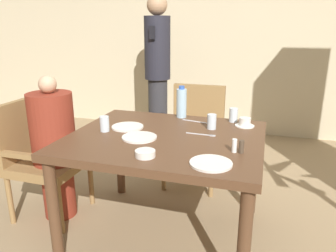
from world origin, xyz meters
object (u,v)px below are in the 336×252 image
(glass_tall_mid, at_px, (233,115))
(teacup_with_saucer, at_px, (245,123))
(chair_left_side, at_px, (40,154))
(plate_dessert_center, at_px, (128,127))
(bowl_small, at_px, (146,154))
(water_bottle, at_px, (182,103))
(chair_far_side, at_px, (195,130))
(plate_main_left, at_px, (139,137))
(glass_tall_near, at_px, (105,124))
(diner_in_left_chair, at_px, (54,147))
(standing_host, at_px, (158,69))
(glass_tall_far, at_px, (212,122))
(plate_main_right, at_px, (211,163))

(glass_tall_mid, bearing_deg, teacup_with_saucer, -45.23)
(chair_left_side, relative_size, plate_dessert_center, 4.02)
(teacup_with_saucer, relative_size, bowl_small, 1.22)
(teacup_with_saucer, xyz_separation_m, water_bottle, (-0.49, 0.10, 0.09))
(chair_far_side, bearing_deg, plate_main_left, -98.19)
(teacup_with_saucer, xyz_separation_m, bowl_small, (-0.47, -0.74, -0.01))
(glass_tall_near, bearing_deg, chair_left_side, 176.97)
(chair_left_side, bearing_deg, bowl_small, -20.33)
(diner_in_left_chair, height_order, standing_host, standing_host)
(bowl_small, bearing_deg, diner_in_left_chair, 156.77)
(glass_tall_far, bearing_deg, glass_tall_mid, 60.52)
(glass_tall_far, bearing_deg, teacup_with_saucer, 30.76)
(glass_tall_far, bearing_deg, standing_host, 121.22)
(diner_in_left_chair, height_order, glass_tall_mid, diner_in_left_chair)
(teacup_with_saucer, bearing_deg, glass_tall_far, -149.24)
(standing_host, xyz_separation_m, plate_dessert_center, (0.32, -1.62, -0.20))
(plate_main_right, bearing_deg, plate_main_left, 151.56)
(chair_far_side, relative_size, teacup_with_saucer, 6.57)
(plate_main_right, relative_size, water_bottle, 0.90)
(bowl_small, bearing_deg, standing_host, 106.98)
(chair_far_side, xyz_separation_m, glass_tall_mid, (0.39, -0.46, 0.30))
(chair_far_side, distance_m, plate_dessert_center, 0.91)
(diner_in_left_chair, distance_m, plate_dessert_center, 0.59)
(diner_in_left_chair, xyz_separation_m, standing_host, (0.23, 1.71, 0.38))
(plate_dessert_center, relative_size, glass_tall_far, 2.15)
(water_bottle, relative_size, glass_tall_mid, 2.37)
(plate_dessert_center, xyz_separation_m, glass_tall_mid, (0.69, 0.37, 0.05))
(standing_host, relative_size, teacup_with_saucer, 12.89)
(diner_in_left_chair, bearing_deg, plate_dessert_center, 8.93)
(water_bottle, height_order, glass_tall_near, water_bottle)
(plate_main_left, xyz_separation_m, glass_tall_far, (0.41, 0.33, 0.05))
(chair_left_side, relative_size, standing_host, 0.51)
(teacup_with_saucer, relative_size, glass_tall_mid, 1.31)
(standing_host, height_order, teacup_with_saucer, standing_host)
(plate_dessert_center, bearing_deg, plate_main_left, -48.64)
(chair_left_side, bearing_deg, glass_tall_near, -3.03)
(diner_in_left_chair, xyz_separation_m, glass_tall_near, (0.44, -0.03, 0.23))
(chair_far_side, xyz_separation_m, glass_tall_far, (0.26, -0.68, 0.30))
(plate_main_right, xyz_separation_m, glass_tall_far, (-0.10, 0.61, 0.05))
(glass_tall_near, bearing_deg, diner_in_left_chair, 176.03)
(plate_dessert_center, height_order, bowl_small, bowl_small)
(chair_left_side, relative_size, glass_tall_near, 8.62)
(water_bottle, bearing_deg, plate_main_left, -102.83)
(diner_in_left_chair, bearing_deg, chair_left_side, 180.00)
(chair_far_side, height_order, plate_main_right, chair_far_side)
(plate_main_left, distance_m, glass_tall_near, 0.29)
(glass_tall_near, height_order, glass_tall_mid, same)
(plate_main_left, distance_m, bowl_small, 0.31)
(teacup_with_saucer, relative_size, glass_tall_far, 1.31)
(teacup_with_saucer, distance_m, bowl_small, 0.88)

